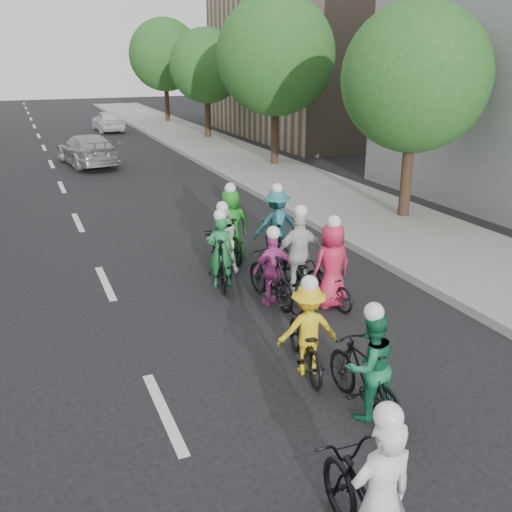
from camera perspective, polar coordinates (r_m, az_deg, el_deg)
ground at (r=8.10m, az=-9.19°, el=-15.16°), size 120.00×120.00×0.00m
sidewalk_right at (r=19.55m, az=6.60°, el=6.10°), size 4.00×80.00×0.15m
curb_right at (r=18.68m, az=1.35°, el=5.65°), size 0.18×80.00×0.18m
bldg_se at (r=35.15m, az=7.18°, el=18.47°), size 10.00×14.00×8.00m
tree_r_0 at (r=16.64m, az=15.63°, el=16.76°), size 4.00×4.00×5.97m
tree_r_1 at (r=24.37m, az=1.98°, el=19.40°), size 4.80×4.80×6.93m
tree_r_2 at (r=32.77m, az=-4.99°, el=18.41°), size 4.00×4.00×5.97m
tree_r_3 at (r=41.41m, az=-9.12°, el=19.24°), size 4.80×4.80×6.93m
cyclist_1 at (r=7.80m, az=11.02°, el=-11.34°), size 0.75×1.71×1.65m
cyclist_2 at (r=8.69m, az=5.00°, el=-7.98°), size 1.01×1.81×1.57m
cyclist_3 at (r=10.94m, az=1.55°, el=-1.84°), size 0.86×1.75×1.58m
cyclist_4 at (r=10.93m, az=7.43°, el=-1.78°), size 0.85×1.56×1.80m
cyclist_5 at (r=11.83m, az=-3.66°, el=-0.16°), size 0.86×1.85×1.65m
cyclist_6 at (r=12.54m, az=-3.41°, el=0.88°), size 0.77×1.65×1.62m
cyclist_7 at (r=13.28m, az=2.03°, el=2.64°), size 1.16×1.56×1.83m
cyclist_8 at (r=11.37m, az=4.22°, el=-0.79°), size 1.05×1.84×1.86m
cyclist_9 at (r=13.27m, az=-2.61°, el=2.46°), size 0.85×1.81×1.85m
follow_car_lead at (r=26.15m, az=-16.54°, el=10.15°), size 2.46×4.76×1.32m
follow_car_trail at (r=37.64m, az=-14.60°, el=12.95°), size 1.73×3.85×1.29m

